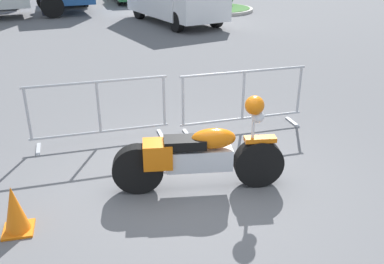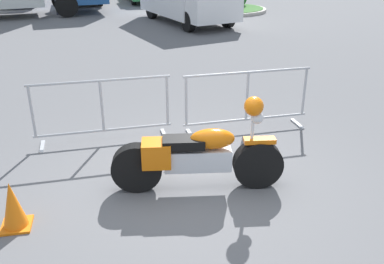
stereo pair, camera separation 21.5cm
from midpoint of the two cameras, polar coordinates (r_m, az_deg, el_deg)
ground_plane at (r=5.89m, az=-0.37°, el=-7.11°), size 120.00×120.00×0.00m
motorcycle at (r=5.60m, az=-0.16°, el=-3.13°), size 2.28×0.50×1.29m
crowd_barrier_near at (r=7.03m, az=-13.16°, el=2.66°), size 2.24×0.53×1.07m
crowd_barrier_far at (r=7.41m, az=5.99°, el=4.32°), size 2.24×0.53×1.07m
planter_island at (r=20.91m, az=2.64°, el=16.89°), size 3.46×3.46×1.12m
traffic_cone at (r=5.33m, az=-23.66°, el=-9.50°), size 0.34×0.34×0.59m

